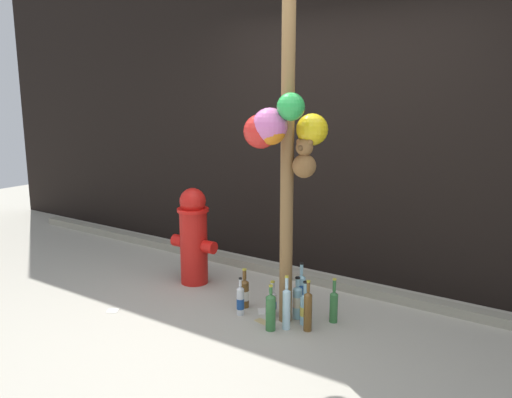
# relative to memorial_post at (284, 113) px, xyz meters

# --- Properties ---
(ground_plane) EXTENTS (14.00, 14.00, 0.00)m
(ground_plane) POSITION_rel_memorial_post_xyz_m (-0.18, -0.33, -1.60)
(ground_plane) COLOR #ADA899
(building_wall) EXTENTS (10.00, 0.20, 3.99)m
(building_wall) POSITION_rel_memorial_post_xyz_m (-0.18, 1.33, 0.40)
(building_wall) COLOR black
(building_wall) RESTS_ON ground_plane
(curb_strip) EXTENTS (8.00, 0.12, 0.08)m
(curb_strip) POSITION_rel_memorial_post_xyz_m (-0.18, 0.92, -1.56)
(curb_strip) COLOR gray
(curb_strip) RESTS_ON ground_plane
(memorial_post) EXTENTS (0.50, 0.52, 2.85)m
(memorial_post) POSITION_rel_memorial_post_xyz_m (0.00, 0.00, 0.00)
(memorial_post) COLOR olive
(memorial_post) RESTS_ON ground_plane
(fire_hydrant) EXTENTS (0.48, 0.29, 0.89)m
(fire_hydrant) POSITION_rel_memorial_post_xyz_m (-1.14, 0.30, -1.15)
(fire_hydrant) COLOR red
(fire_hydrant) RESTS_ON ground_plane
(bottle_0) EXTENTS (0.06, 0.06, 0.42)m
(bottle_0) POSITION_rel_memorial_post_xyz_m (0.07, -0.05, -1.42)
(bottle_0) COLOR #B2DBEA
(bottle_0) RESTS_ON ground_plane
(bottle_1) EXTENTS (0.06, 0.06, 0.39)m
(bottle_1) POSITION_rel_memorial_post_xyz_m (0.22, 0.01, -1.43)
(bottle_1) COLOR brown
(bottle_1) RESTS_ON ground_plane
(bottle_2) EXTENTS (0.07, 0.07, 0.33)m
(bottle_2) POSITION_rel_memorial_post_xyz_m (-0.42, 0.10, -1.47)
(bottle_2) COLOR brown
(bottle_2) RESTS_ON ground_plane
(bottle_3) EXTENTS (0.07, 0.07, 0.35)m
(bottle_3) POSITION_rel_memorial_post_xyz_m (-0.02, -0.14, -1.45)
(bottle_3) COLOR #337038
(bottle_3) RESTS_ON ground_plane
(bottle_4) EXTENTS (0.06, 0.06, 0.31)m
(bottle_4) POSITION_rel_memorial_post_xyz_m (-0.36, -0.04, -1.48)
(bottle_4) COLOR silver
(bottle_4) RESTS_ON ground_plane
(bottle_5) EXTENTS (0.06, 0.06, 0.35)m
(bottle_5) POSITION_rel_memorial_post_xyz_m (0.31, 0.25, -1.46)
(bottle_5) COLOR #337038
(bottle_5) RESTS_ON ground_plane
(bottle_6) EXTENTS (0.07, 0.07, 0.39)m
(bottle_6) POSITION_rel_memorial_post_xyz_m (-0.02, 0.33, -1.44)
(bottle_6) COLOR #93CCE0
(bottle_6) RESTS_ON ground_plane
(bottle_7) EXTENTS (0.07, 0.07, 0.29)m
(bottle_7) POSITION_rel_memorial_post_xyz_m (-0.14, 0.08, -1.48)
(bottle_7) COLOR silver
(bottle_7) RESTS_ON ground_plane
(bottle_8) EXTENTS (0.07, 0.07, 0.34)m
(bottle_8) POSITION_rel_memorial_post_xyz_m (0.04, 0.16, -1.45)
(bottle_8) COLOR #93CCE0
(bottle_8) RESTS_ON ground_plane
(bottle_9) EXTENTS (0.08, 0.08, 0.34)m
(bottle_9) POSITION_rel_memorial_post_xyz_m (0.14, 0.10, -1.47)
(bottle_9) COLOR #93CCE0
(bottle_9) RESTS_ON ground_plane
(litter_0) EXTENTS (0.17, 0.10, 0.01)m
(litter_0) POSITION_rel_memorial_post_xyz_m (-0.13, -0.06, -1.59)
(litter_0) COLOR tan
(litter_0) RESTS_ON ground_plane
(litter_1) EXTENTS (0.16, 0.16, 0.01)m
(litter_1) POSITION_rel_memorial_post_xyz_m (-0.24, 0.12, -1.59)
(litter_1) COLOR silver
(litter_1) RESTS_ON ground_plane
(litter_2) EXTENTS (0.12, 0.12, 0.01)m
(litter_2) POSITION_rel_memorial_post_xyz_m (-1.26, -0.57, -1.59)
(litter_2) COLOR silver
(litter_2) RESTS_ON ground_plane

